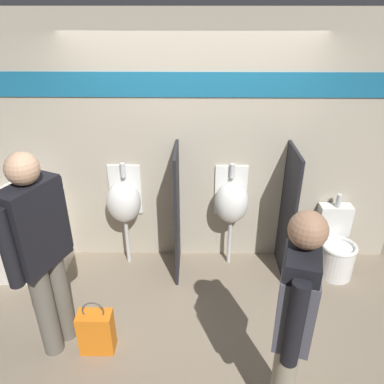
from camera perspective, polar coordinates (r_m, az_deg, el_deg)
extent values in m
plane|color=gray|center=(4.18, -0.03, -13.97)|extent=(16.00, 16.00, 0.00)
cube|color=#B2A893|center=(3.99, 0.08, 6.71)|extent=(4.56, 0.06, 2.70)
cube|color=#19668E|center=(3.76, 0.08, 16.03)|extent=(4.47, 0.01, 0.24)
cube|color=silver|center=(4.52, -24.01, -6.06)|extent=(0.80, 0.60, 0.89)
cylinder|color=white|center=(4.31, -24.38, -0.02)|extent=(0.44, 0.44, 0.12)
cylinder|color=silver|center=(4.38, -23.95, 2.41)|extent=(0.03, 0.03, 0.14)
cube|color=#232328|center=(4.11, -22.79, -1.87)|extent=(0.07, 0.14, 0.01)
cube|color=black|center=(3.98, -2.29, -3.33)|extent=(0.03, 0.57, 1.46)
cube|color=black|center=(4.09, 14.35, -3.34)|extent=(0.03, 0.57, 1.46)
cylinder|color=silver|center=(4.39, -9.81, -7.30)|extent=(0.04, 0.04, 0.58)
ellipsoid|color=white|center=(4.12, -10.37, -1.50)|extent=(0.37, 0.31, 0.47)
cube|color=white|center=(4.22, -10.10, 0.35)|extent=(0.35, 0.02, 0.59)
cylinder|color=silver|center=(4.07, -10.48, 3.30)|extent=(0.06, 0.06, 0.16)
cylinder|color=silver|center=(4.33, 5.72, -7.49)|extent=(0.04, 0.04, 0.58)
ellipsoid|color=white|center=(4.06, 6.05, -1.62)|extent=(0.37, 0.31, 0.47)
cube|color=white|center=(4.16, 5.93, 0.25)|extent=(0.35, 0.02, 0.59)
cylinder|color=silver|center=(4.02, 6.15, 3.25)|extent=(0.06, 0.06, 0.16)
cylinder|color=white|center=(4.49, 21.12, -9.75)|extent=(0.37, 0.37, 0.37)
torus|color=white|center=(4.38, 21.55, -7.69)|extent=(0.39, 0.39, 0.04)
cube|color=white|center=(4.51, 20.82, -3.95)|extent=(0.36, 0.16, 0.36)
cylinder|color=silver|center=(4.37, 21.46, -1.18)|extent=(0.06, 0.06, 0.14)
cylinder|color=gray|center=(2.96, 13.67, -26.23)|extent=(0.16, 0.16, 0.84)
cylinder|color=gray|center=(3.06, 13.93, -23.77)|extent=(0.16, 0.16, 0.84)
cube|color=black|center=(2.47, 15.80, -14.24)|extent=(0.30, 0.47, 0.66)
cube|color=#4C4C56|center=(2.50, 15.64, -15.15)|extent=(0.33, 0.50, 0.53)
cylinder|color=black|center=(2.31, 15.41, -18.90)|extent=(0.10, 0.10, 0.61)
cylinder|color=black|center=(2.68, 15.93, -11.30)|extent=(0.10, 0.10, 0.61)
sphere|color=#A87A5B|center=(2.21, 17.26, -5.56)|extent=(0.23, 0.23, 0.23)
cylinder|color=#666056|center=(3.49, -21.35, -16.63)|extent=(0.17, 0.17, 0.89)
cylinder|color=#666056|center=(3.57, -19.36, -14.99)|extent=(0.17, 0.17, 0.89)
cube|color=black|center=(3.06, -22.76, -4.79)|extent=(0.37, 0.51, 0.70)
cylinder|color=black|center=(2.95, -26.25, -7.78)|extent=(0.11, 0.11, 0.65)
cylinder|color=black|center=(3.23, -19.37, -3.11)|extent=(0.11, 0.11, 0.65)
sphere|color=tan|center=(2.86, -24.46, 3.26)|extent=(0.24, 0.24, 0.24)
cube|color=orange|center=(3.54, -14.35, -19.96)|extent=(0.29, 0.16, 0.41)
torus|color=#4C4742|center=(3.37, -14.85, -17.12)|extent=(0.19, 0.01, 0.19)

